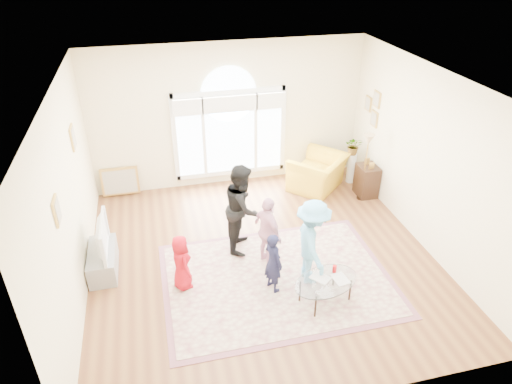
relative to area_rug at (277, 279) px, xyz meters
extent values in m
plane|color=brown|center=(-0.09, 0.64, -0.01)|extent=(6.00, 6.00, 0.00)
plane|color=beige|center=(-0.09, 3.64, 1.59)|extent=(6.00, 0.00, 6.00)
plane|color=beige|center=(-0.09, -2.36, 1.59)|extent=(6.00, 0.00, 6.00)
plane|color=beige|center=(-3.09, 0.64, 1.59)|extent=(0.00, 6.00, 6.00)
plane|color=beige|center=(2.91, 0.64, 1.59)|extent=(0.00, 6.00, 6.00)
plane|color=white|center=(-0.09, 0.64, 3.19)|extent=(6.00, 6.00, 0.00)
cube|color=white|center=(-0.09, 3.60, 0.24)|extent=(2.50, 0.08, 0.10)
cube|color=white|center=(-0.09, 3.60, 2.14)|extent=(2.50, 0.08, 0.10)
cube|color=white|center=(-1.31, 3.60, 1.19)|extent=(0.10, 0.08, 2.00)
cube|color=white|center=(1.13, 3.60, 1.19)|extent=(0.10, 0.08, 2.00)
cube|color=#C6E2FF|center=(-0.98, 3.60, 1.19)|extent=(0.55, 0.02, 1.80)
cube|color=#C6E2FF|center=(0.81, 3.60, 1.19)|extent=(0.55, 0.02, 1.80)
cube|color=#C6E2FF|center=(-0.09, 3.60, 1.19)|extent=(1.10, 0.02, 1.80)
cylinder|color=#C6E2FF|center=(-0.09, 3.60, 2.09)|extent=(1.20, 0.02, 1.20)
cube|color=white|center=(-0.67, 3.59, 1.19)|extent=(0.07, 0.04, 1.80)
cube|color=white|center=(0.50, 3.59, 1.19)|extent=(0.07, 0.04, 1.80)
cube|color=white|center=(-0.98, 3.52, 1.91)|extent=(0.65, 0.12, 0.35)
cube|color=white|center=(-0.09, 3.52, 1.91)|extent=(1.20, 0.12, 0.35)
cube|color=white|center=(0.81, 3.52, 1.91)|extent=(0.65, 0.12, 0.35)
cube|color=tan|center=(-3.07, 1.94, 2.09)|extent=(0.03, 0.34, 0.40)
cube|color=#ADA38E|center=(-3.05, 1.94, 2.09)|extent=(0.01, 0.28, 0.34)
cube|color=tan|center=(-3.07, -0.26, 1.99)|extent=(0.03, 0.30, 0.36)
cube|color=#ADA38E|center=(-3.05, -0.26, 1.99)|extent=(0.01, 0.24, 0.30)
cube|color=tan|center=(2.89, 2.69, 2.04)|extent=(0.03, 0.28, 0.34)
cube|color=#ADA38E|center=(2.87, 2.69, 2.04)|extent=(0.01, 0.22, 0.28)
cube|color=tan|center=(2.89, 2.69, 1.61)|extent=(0.03, 0.28, 0.34)
cube|color=#ADA38E|center=(2.87, 2.69, 1.61)|extent=(0.01, 0.22, 0.28)
cube|color=tan|center=(2.89, 3.04, 1.83)|extent=(0.03, 0.26, 0.32)
cube|color=#ADA38E|center=(2.87, 3.04, 1.83)|extent=(0.01, 0.20, 0.26)
cube|color=beige|center=(0.00, 0.00, 0.00)|extent=(3.60, 2.60, 0.02)
cube|color=#834D5B|center=(0.00, 0.00, 0.00)|extent=(3.80, 2.80, 0.01)
cube|color=gray|center=(-2.84, 0.94, 0.20)|extent=(0.45, 1.00, 0.42)
imported|color=black|center=(-2.84, 0.94, 0.70)|extent=(0.13, 1.01, 0.58)
cube|color=#5285CD|center=(-2.75, 0.94, 0.70)|extent=(0.02, 0.83, 0.47)
ellipsoid|color=silver|center=(0.59, -0.67, 0.40)|extent=(1.24, 0.99, 0.02)
cylinder|color=black|center=(0.86, -0.38, 0.19)|extent=(0.03, 0.03, 0.40)
cylinder|color=black|center=(0.20, -0.59, 0.19)|extent=(0.03, 0.03, 0.40)
cylinder|color=black|center=(0.98, -0.75, 0.19)|extent=(0.03, 0.03, 0.40)
cylinder|color=black|center=(0.32, -0.96, 0.19)|extent=(0.03, 0.03, 0.40)
imported|color=#B2A58C|center=(0.43, -0.67, 0.42)|extent=(0.35, 0.36, 0.03)
imported|color=#B2A58C|center=(0.71, -0.71, 0.42)|extent=(0.25, 0.32, 0.02)
cylinder|color=red|center=(0.79, -0.50, 0.47)|extent=(0.07, 0.07, 0.12)
imported|color=gold|center=(1.76, 2.84, 0.38)|extent=(1.58, 1.58, 0.78)
cube|color=black|center=(2.69, 2.29, 0.34)|extent=(0.40, 0.50, 0.70)
cylinder|color=black|center=(2.53, 2.15, 0.00)|extent=(0.20, 0.20, 0.02)
cylinder|color=#B58E39|center=(2.53, 2.15, 0.67)|extent=(0.02, 0.02, 1.35)
cone|color=#CCB284|center=(2.53, 2.15, 1.39)|extent=(0.27, 0.27, 0.22)
cylinder|color=white|center=(2.61, 2.93, 0.34)|extent=(0.20, 0.20, 0.70)
imported|color=#33722D|center=(2.61, 2.93, 0.90)|extent=(0.48, 0.45, 0.42)
cube|color=tan|center=(-2.58, 3.54, -0.01)|extent=(0.80, 0.14, 0.62)
imported|color=#A80C19|center=(-1.55, 0.20, 0.50)|extent=(0.42, 0.54, 0.98)
imported|color=#161836|center=(-0.13, -0.20, 0.54)|extent=(0.38, 0.45, 1.06)
imported|color=black|center=(-0.36, 1.05, 0.84)|extent=(0.86, 0.97, 1.66)
imported|color=#E9A5BE|center=(-0.04, 0.49, 0.65)|extent=(0.53, 0.81, 1.29)
imported|color=#62B1E1|center=(0.53, -0.13, 0.77)|extent=(0.63, 1.01, 1.51)
camera|label=1|loc=(-1.74, -5.68, 5.13)|focal=32.00mm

